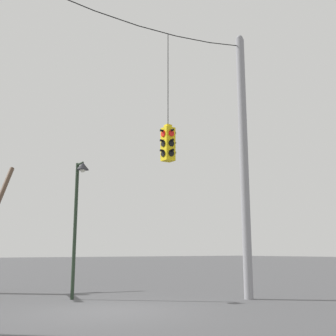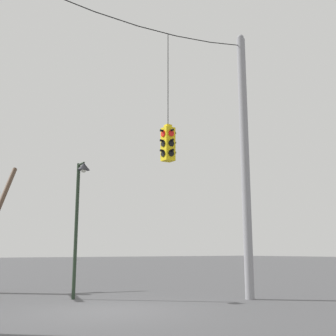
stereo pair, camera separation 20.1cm
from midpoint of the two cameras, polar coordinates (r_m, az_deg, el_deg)
ground_plane at (r=11.95m, az=-8.51°, el=-18.67°), size 200.00×200.00×0.00m
utility_pole_right at (r=15.18m, az=9.87°, el=1.14°), size 0.31×0.31×9.58m
span_wire at (r=13.82m, az=-7.35°, el=20.16°), size 10.33×0.03×0.63m
traffic_light_over_intersection at (r=13.19m, az=-0.44°, el=3.41°), size 0.58×0.58×4.29m
street_lamp at (r=14.82m, az=-12.42°, el=-4.36°), size 0.42×0.74×4.63m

